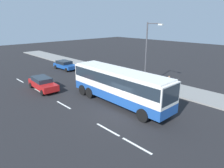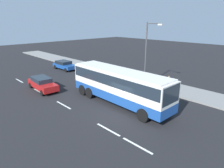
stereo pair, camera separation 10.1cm
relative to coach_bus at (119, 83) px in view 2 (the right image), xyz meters
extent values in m
plane|color=black|center=(1.52, -1.25, -2.05)|extent=(120.00, 120.00, 0.00)
cube|color=gray|center=(1.52, 7.51, -1.97)|extent=(80.00, 4.00, 0.15)
cube|color=white|center=(-14.44, -4.06, -2.04)|extent=(2.40, 0.16, 0.01)
cube|color=white|center=(-8.59, -4.06, -2.04)|extent=(2.40, 0.16, 0.01)
cube|color=white|center=(-3.32, -4.06, -2.04)|extent=(2.40, 0.16, 0.01)
cube|color=white|center=(2.85, -4.06, -2.04)|extent=(2.40, 0.16, 0.01)
cube|color=white|center=(5.57, -4.06, -2.04)|extent=(2.40, 0.16, 0.01)
cube|color=#1E4C9E|center=(0.00, 0.00, -1.08)|extent=(10.97, 2.67, 0.84)
cube|color=white|center=(0.00, 0.00, 0.24)|extent=(10.97, 2.67, 1.78)
cube|color=#1E2833|center=(0.00, 0.00, 0.49)|extent=(10.76, 2.69, 0.98)
cube|color=#1E2833|center=(5.42, -0.10, 0.32)|extent=(0.16, 2.28, 1.42)
cube|color=white|center=(0.00, 0.00, 1.19)|extent=(10.53, 2.51, 0.12)
cylinder|color=black|center=(3.89, 1.12, -1.50)|extent=(1.11, 0.32, 1.10)
cylinder|color=black|center=(3.85, -1.26, -1.50)|extent=(1.11, 0.32, 1.10)
cylinder|color=black|center=(-3.04, 1.24, -1.50)|extent=(1.11, 0.32, 1.10)
cylinder|color=black|center=(-3.08, -1.13, -1.50)|extent=(1.11, 0.32, 1.10)
cylinder|color=black|center=(-4.24, 1.26, -1.50)|extent=(1.11, 0.32, 1.10)
cylinder|color=black|center=(-4.28, -1.11, -1.50)|extent=(1.11, 0.32, 1.10)
cube|color=#194799|center=(-15.79, 3.75, -1.44)|extent=(4.46, 2.03, 0.57)
cube|color=black|center=(-16.18, 3.73, -0.92)|extent=(2.48, 1.81, 0.47)
cylinder|color=black|center=(-14.28, 4.70, -1.73)|extent=(0.65, 0.22, 0.64)
cylinder|color=black|center=(-14.21, 2.91, -1.73)|extent=(0.65, 0.22, 0.64)
cylinder|color=black|center=(-17.38, 4.59, -1.73)|extent=(0.65, 0.22, 0.64)
cylinder|color=black|center=(-17.31, 2.80, -1.73)|extent=(0.65, 0.22, 0.64)
cube|color=#B21919|center=(-8.68, -3.47, -1.40)|extent=(4.85, 1.99, 0.66)
cube|color=#1E2833|center=(-8.98, -3.45, -0.83)|extent=(2.71, 1.72, 0.48)
cylinder|color=black|center=(-6.91, -2.76, -1.73)|extent=(0.65, 0.24, 0.64)
cylinder|color=black|center=(-7.00, -4.39, -1.73)|extent=(0.65, 0.24, 0.64)
cylinder|color=black|center=(-10.36, -2.55, -1.73)|extent=(0.65, 0.24, 0.64)
cylinder|color=black|center=(-10.45, -4.18, -1.73)|extent=(0.65, 0.24, 0.64)
cylinder|color=#38334C|center=(1.34, 6.74, -1.51)|extent=(0.14, 0.14, 0.77)
cylinder|color=#38334C|center=(1.25, 6.62, -1.51)|extent=(0.14, 0.14, 0.77)
cylinder|color=gold|center=(1.29, 6.68, -0.84)|extent=(0.32, 0.32, 0.58)
sphere|color=#9E7051|center=(1.29, 6.68, -0.44)|extent=(0.21, 0.21, 0.21)
cylinder|color=#47474C|center=(-1.48, 5.91, 1.76)|extent=(0.16, 0.16, 7.31)
cylinder|color=#47474C|center=(-0.63, 5.91, 5.26)|extent=(1.70, 0.10, 0.10)
cube|color=silver|center=(0.22, 5.91, 5.16)|extent=(0.50, 0.24, 0.16)
camera|label=1|loc=(12.38, -12.73, 5.56)|focal=32.02mm
camera|label=2|loc=(12.31, -12.80, 5.56)|focal=32.02mm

